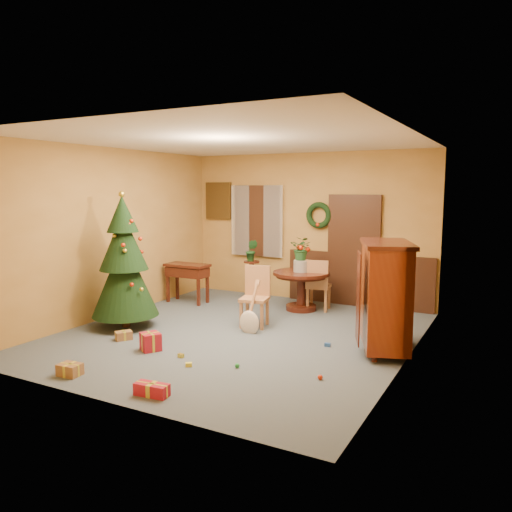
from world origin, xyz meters
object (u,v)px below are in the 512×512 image
Objects in this scene: dining_table at (301,283)px; chair_near at (256,294)px; sideboard at (385,293)px; writing_desk at (187,273)px; christmas_tree at (124,264)px.

dining_table is 1.33m from chair_near.
dining_table is at bearing 139.46° from sideboard.
christmas_tree is at bearing -85.31° from writing_desk.
chair_near is at bearing 30.44° from christmas_tree.
sideboard reaches higher than writing_desk.
sideboard is at bearing 10.41° from christmas_tree.
dining_table is 3.17m from christmas_tree.
christmas_tree is at bearing -130.87° from dining_table.
christmas_tree is 1.96m from writing_desk.
christmas_tree reaches higher than chair_near.
writing_desk is 4.28m from sideboard.
christmas_tree is (-1.80, -1.06, 0.51)m from chair_near.
sideboard is at bearing -40.54° from dining_table.
sideboard is (4.12, -1.17, 0.23)m from writing_desk.
writing_desk is 0.57× the size of sideboard.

